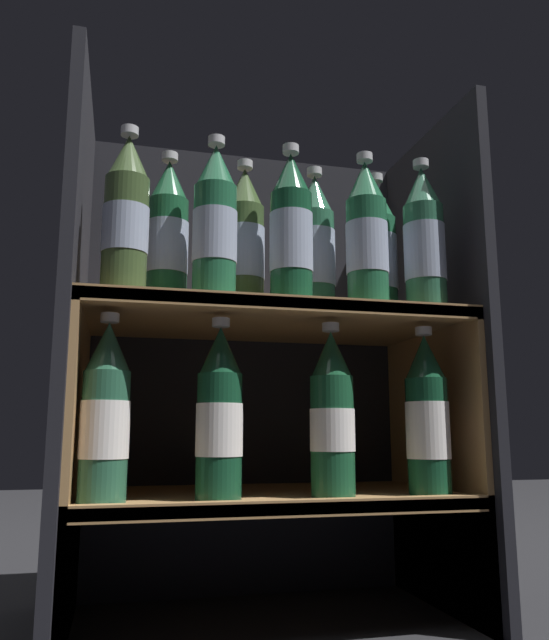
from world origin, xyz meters
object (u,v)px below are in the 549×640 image
Objects in this scene: bottle_upper_back_0 at (167,238)px; bottle_upper_back_2 at (315,249)px; bottle_lower_front_2 at (332,417)px; bottle_upper_front_3 at (367,238)px; bottle_upper_back_3 at (378,254)px; bottle_upper_front_4 at (424,243)px; bottle_upper_front_0 at (126,219)px; bottle_lower_front_0 at (105,416)px; bottle_upper_front_2 at (291,233)px; bottle_upper_front_1 at (215,226)px; bottle_lower_front_1 at (219,417)px; bottle_lower_front_3 at (427,419)px; bottle_upper_back_1 at (244,244)px.

bottle_upper_back_0 is 0.27m from bottle_upper_back_2.
bottle_upper_front_3 is at bearing 0.00° from bottle_lower_front_2.
bottle_upper_back_0 is 0.40m from bottle_upper_back_3.
bottle_upper_front_4 and bottle_upper_back_2 have the same top height.
bottle_upper_front_0 is 1.00× the size of bottle_lower_front_0.
bottle_upper_back_0 reaches higher than bottle_lower_front_2.
bottle_upper_back_3 is at bearing 22.94° from bottle_upper_front_2.
bottle_upper_front_2 is 1.00× the size of bottle_upper_front_4.
bottle_upper_front_1 is 0.27m from bottle_upper_front_3.
bottle_upper_front_1 is 0.31m from bottle_lower_front_1.
bottle_upper_front_2 is 1.00× the size of bottle_upper_front_3.
bottle_lower_front_1 is 1.00× the size of bottle_lower_front_3.
bottle_upper_front_2 is 0.32m from bottle_lower_front_2.
bottle_upper_front_4 is 1.00× the size of bottle_lower_front_3.
bottle_lower_front_1 is (0.01, -0.00, -0.31)m from bottle_upper_front_1.
bottle_upper_back_0 is at bearing 48.68° from bottle_upper_front_0.
bottle_upper_front_4 is 0.31m from bottle_lower_front_3.
bottle_upper_front_3 is at bearing -21.91° from bottle_upper_back_1.
bottle_upper_front_1 and bottle_upper_back_1 have the same top height.
bottle_upper_front_0 is 0.14m from bottle_upper_front_1.
bottle_upper_front_3 is 1.00× the size of bottle_upper_back_0.
bottle_upper_front_0 is at bearing -158.66° from bottle_upper_back_1.
bottle_upper_front_4 and bottle_upper_back_0 have the same top height.
bottle_upper_front_2 is (0.27, -0.00, -0.00)m from bottle_upper_front_0.
bottle_upper_front_0 is at bearing 180.00° from bottle_upper_front_1.
bottle_upper_back_3 is at bearing -0.00° from bottle_upper_back_1.
bottle_lower_front_3 is (0.51, -0.00, -0.31)m from bottle_upper_front_0.
bottle_lower_front_2 is at bearing -180.00° from bottle_upper_front_4.
bottle_lower_front_1 is at bearing -44.08° from bottle_upper_back_0.
bottle_lower_front_1 is at bearing 180.00° from bottle_lower_front_3.
bottle_lower_front_1 is (-0.05, -0.08, -0.31)m from bottle_upper_back_1.
bottle_upper_front_3 is 1.00× the size of bottle_upper_back_2.
bottle_upper_front_0 is 0.35m from bottle_lower_front_1.
bottle_upper_front_4 reaches higher than bottle_lower_front_1.
bottle_upper_front_0 is 1.00× the size of bottle_upper_back_1.
bottle_upper_back_3 is (0.47, 0.08, -0.00)m from bottle_upper_front_0.
bottle_upper_front_0 is 1.00× the size of bottle_upper_front_1.
bottle_upper_back_2 is 0.37m from bottle_lower_front_3.
bottle_upper_front_2 and bottle_upper_back_0 have the same top height.
bottle_lower_front_1 is at bearing -180.00° from bottle_upper_front_3.
bottle_upper_back_2 is 1.00× the size of bottle_upper_back_3.
bottle_upper_front_3 is 1.00× the size of bottle_lower_front_3.
bottle_upper_back_2 is at bearing 180.00° from bottle_upper_back_3.
bottle_upper_front_2 is at bearing 0.00° from bottle_lower_front_0.
bottle_upper_front_0 is 1.00× the size of bottle_upper_front_3.
bottle_upper_back_1 is at bearing 128.69° from bottle_upper_front_2.
bottle_upper_back_0 and bottle_upper_back_3 have the same top height.
bottle_upper_front_4 is 1.00× the size of bottle_upper_back_1.
bottle_upper_back_3 is at bearing 33.18° from bottle_lower_front_2.
bottle_lower_front_3 is (0.36, 0.00, -0.00)m from bottle_lower_front_1.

